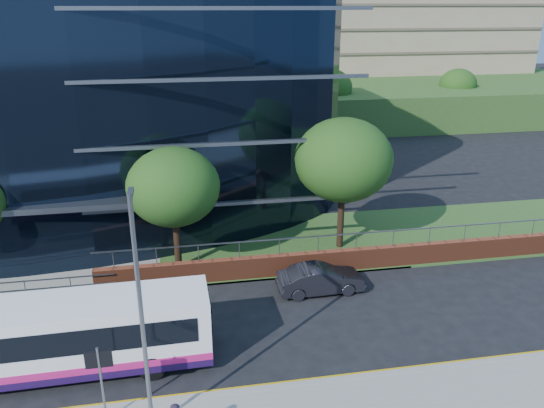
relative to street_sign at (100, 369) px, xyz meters
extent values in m
cube|color=#2D511E|center=(19.50, 12.59, -2.09)|extent=(36.00, 8.00, 0.12)
cube|color=black|center=(-8.50, 25.59, 5.85)|extent=(38.00, 16.00, 16.00)
cube|color=brown|center=(15.50, 8.89, -1.55)|extent=(34.00, 0.40, 1.20)
cube|color=slate|center=(15.50, 8.89, -0.07)|extent=(34.00, 0.06, 0.06)
cube|color=#2D511E|center=(27.50, 57.59, -0.15)|extent=(60.00, 42.00, 4.00)
cylinder|color=slate|center=(0.00, -0.01, -0.60)|extent=(0.08, 0.08, 2.80)
cube|color=black|center=(0.00, 0.01, 0.35)|extent=(0.85, 0.06, 0.60)
cylinder|color=black|center=(2.50, 10.59, -0.61)|extent=(0.36, 0.36, 3.08)
ellipsoid|color=#1F4814|center=(2.50, 10.59, 2.40)|extent=(4.62, 4.62, 3.93)
cylinder|color=black|center=(11.50, 11.59, -0.39)|extent=(0.36, 0.36, 3.52)
ellipsoid|color=#1F4814|center=(11.50, 11.59, 3.05)|extent=(5.28, 5.28, 4.49)
cylinder|color=black|center=(19.50, 41.59, -0.61)|extent=(0.36, 0.36, 3.08)
ellipsoid|color=#1F4814|center=(19.50, 41.59, 2.40)|extent=(4.62, 4.62, 3.93)
cylinder|color=black|center=(35.50, 43.59, -0.72)|extent=(0.36, 0.36, 2.86)
ellipsoid|color=#1F4814|center=(35.50, 43.59, 2.08)|extent=(4.29, 4.29, 3.65)
cylinder|color=slate|center=(1.50, -0.61, 2.00)|extent=(0.14, 0.14, 8.00)
cube|color=slate|center=(1.50, -0.26, 5.90)|extent=(0.15, 0.70, 0.12)
cube|color=white|center=(-1.67, 3.01, -0.54)|extent=(10.64, 2.61, 2.55)
cube|color=#241043|center=(-1.67, 3.01, -1.67)|extent=(10.66, 2.66, 0.29)
cube|color=#CF1E73|center=(-1.67, 3.01, -1.38)|extent=(10.66, 2.66, 0.29)
cube|color=black|center=(-1.09, 3.03, -0.18)|extent=(8.52, 2.62, 0.96)
cylinder|color=black|center=(1.43, 1.99, -1.67)|extent=(0.97, 0.31, 0.96)
imported|color=black|center=(9.16, 7.03, -1.47)|extent=(4.16, 1.54, 1.36)
camera|label=1|loc=(2.92, -14.58, 10.77)|focal=35.00mm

